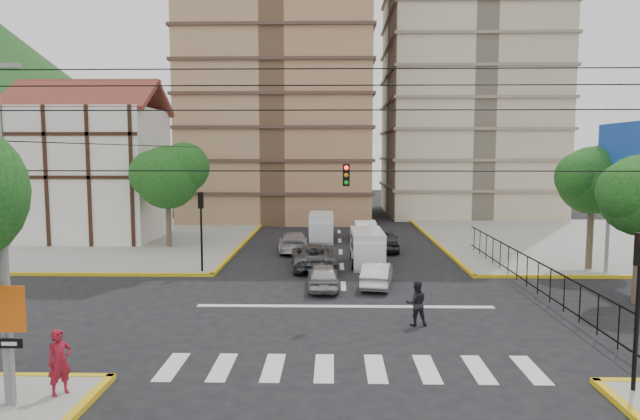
{
  "coord_description": "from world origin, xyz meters",
  "views": [
    {
      "loc": [
        -0.55,
        -23.21,
        6.7
      ],
      "look_at": [
        -1.15,
        3.62,
        4.0
      ],
      "focal_mm": 32.0,
      "sensor_mm": 36.0,
      "label": 1
    }
  ],
  "objects_px": {
    "district_sign": "(9,320)",
    "car_white_front_right": "(377,274)",
    "traffic_light_nw": "(201,218)",
    "van_left_lane": "(321,228)",
    "traffic_light_se": "(639,285)",
    "pedestrian_crosswalk": "(416,303)",
    "pedestrian_sw_corner": "(60,362)",
    "van_right_lane": "(367,249)",
    "car_silver_front_left": "(323,276)"
  },
  "relations": [
    {
      "from": "car_white_front_right",
      "to": "pedestrian_crosswalk",
      "type": "bearing_deg",
      "value": 108.51
    },
    {
      "from": "car_silver_front_left",
      "to": "pedestrian_crosswalk",
      "type": "height_order",
      "value": "pedestrian_crosswalk"
    },
    {
      "from": "van_left_lane",
      "to": "car_silver_front_left",
      "type": "relative_size",
      "value": 1.22
    },
    {
      "from": "traffic_light_nw",
      "to": "van_left_lane",
      "type": "distance_m",
      "value": 13.76
    },
    {
      "from": "car_silver_front_left",
      "to": "pedestrian_sw_corner",
      "type": "relative_size",
      "value": 2.11
    },
    {
      "from": "district_sign",
      "to": "pedestrian_sw_corner",
      "type": "relative_size",
      "value": 1.77
    },
    {
      "from": "traffic_light_se",
      "to": "traffic_light_nw",
      "type": "xyz_separation_m",
      "value": [
        -15.6,
        15.6,
        0.0
      ]
    },
    {
      "from": "district_sign",
      "to": "pedestrian_crosswalk",
      "type": "height_order",
      "value": "district_sign"
    },
    {
      "from": "pedestrian_crosswalk",
      "to": "traffic_light_nw",
      "type": "bearing_deg",
      "value": -45.14
    },
    {
      "from": "van_left_lane",
      "to": "pedestrian_crosswalk",
      "type": "xyz_separation_m",
      "value": [
        4.13,
        -21.29,
        -0.14
      ]
    },
    {
      "from": "pedestrian_sw_corner",
      "to": "district_sign",
      "type": "bearing_deg",
      "value": 174.14
    },
    {
      "from": "pedestrian_sw_corner",
      "to": "traffic_light_se",
      "type": "bearing_deg",
      "value": -47.2
    },
    {
      "from": "car_silver_front_left",
      "to": "district_sign",
      "type": "bearing_deg",
      "value": 58.13
    },
    {
      "from": "van_right_lane",
      "to": "pedestrian_sw_corner",
      "type": "distance_m",
      "value": 20.95
    },
    {
      "from": "car_silver_front_left",
      "to": "car_white_front_right",
      "type": "xyz_separation_m",
      "value": [
        2.69,
        0.54,
        -0.02
      ]
    },
    {
      "from": "traffic_light_se",
      "to": "car_white_front_right",
      "type": "distance_m",
      "value": 14.32
    },
    {
      "from": "traffic_light_nw",
      "to": "car_silver_front_left",
      "type": "height_order",
      "value": "traffic_light_nw"
    },
    {
      "from": "district_sign",
      "to": "pedestrian_crosswalk",
      "type": "xyz_separation_m",
      "value": [
        11.51,
        7.76,
        -1.58
      ]
    },
    {
      "from": "traffic_light_nw",
      "to": "pedestrian_sw_corner",
      "type": "distance_m",
      "value": 16.36
    },
    {
      "from": "traffic_light_se",
      "to": "car_silver_front_left",
      "type": "bearing_deg",
      "value": 125.92
    },
    {
      "from": "traffic_light_nw",
      "to": "van_left_lane",
      "type": "height_order",
      "value": "traffic_light_nw"
    },
    {
      "from": "traffic_light_se",
      "to": "pedestrian_sw_corner",
      "type": "bearing_deg",
      "value": -177.73
    },
    {
      "from": "traffic_light_se",
      "to": "car_white_front_right",
      "type": "relative_size",
      "value": 1.15
    },
    {
      "from": "traffic_light_se",
      "to": "traffic_light_nw",
      "type": "bearing_deg",
      "value": 135.0
    },
    {
      "from": "traffic_light_nw",
      "to": "van_left_lane",
      "type": "relative_size",
      "value": 0.95
    },
    {
      "from": "traffic_light_se",
      "to": "district_sign",
      "type": "relative_size",
      "value": 1.38
    },
    {
      "from": "van_left_lane",
      "to": "car_white_front_right",
      "type": "relative_size",
      "value": 1.21
    },
    {
      "from": "traffic_light_se",
      "to": "pedestrian_crosswalk",
      "type": "height_order",
      "value": "traffic_light_se"
    },
    {
      "from": "traffic_light_se",
      "to": "pedestrian_crosswalk",
      "type": "bearing_deg",
      "value": 128.83
    },
    {
      "from": "van_left_lane",
      "to": "car_silver_front_left",
      "type": "distance_m",
      "value": 15.45
    },
    {
      "from": "district_sign",
      "to": "van_left_lane",
      "type": "height_order",
      "value": "district_sign"
    },
    {
      "from": "traffic_light_nw",
      "to": "van_right_lane",
      "type": "xyz_separation_m",
      "value": [
        9.32,
        2.46,
        -2.1
      ]
    },
    {
      "from": "traffic_light_se",
      "to": "van_right_lane",
      "type": "relative_size",
      "value": 0.95
    },
    {
      "from": "district_sign",
      "to": "car_silver_front_left",
      "type": "height_order",
      "value": "district_sign"
    },
    {
      "from": "traffic_light_se",
      "to": "traffic_light_nw",
      "type": "relative_size",
      "value": 1.0
    },
    {
      "from": "traffic_light_nw",
      "to": "car_silver_front_left",
      "type": "bearing_deg",
      "value": -26.83
    },
    {
      "from": "traffic_light_nw",
      "to": "car_white_front_right",
      "type": "relative_size",
      "value": 1.15
    },
    {
      "from": "car_silver_front_left",
      "to": "car_white_front_right",
      "type": "height_order",
      "value": "car_silver_front_left"
    },
    {
      "from": "district_sign",
      "to": "van_left_lane",
      "type": "xyz_separation_m",
      "value": [
        7.38,
        29.05,
        -1.44
      ]
    },
    {
      "from": "car_silver_front_left",
      "to": "van_right_lane",
      "type": "bearing_deg",
      "value": -115.39
    },
    {
      "from": "van_right_lane",
      "to": "pedestrian_crosswalk",
      "type": "height_order",
      "value": "van_right_lane"
    },
    {
      "from": "traffic_light_se",
      "to": "pedestrian_crosswalk",
      "type": "distance_m",
      "value": 8.42
    },
    {
      "from": "car_white_front_right",
      "to": "district_sign",
      "type": "bearing_deg",
      "value": 62.79
    },
    {
      "from": "pedestrian_sw_corner",
      "to": "van_right_lane",
      "type": "bearing_deg",
      "value": 13.66
    },
    {
      "from": "district_sign",
      "to": "pedestrian_sw_corner",
      "type": "height_order",
      "value": "district_sign"
    },
    {
      "from": "district_sign",
      "to": "car_white_front_right",
      "type": "relative_size",
      "value": 0.83
    },
    {
      "from": "district_sign",
      "to": "van_left_lane",
      "type": "bearing_deg",
      "value": 75.75
    },
    {
      "from": "traffic_light_se",
      "to": "van_left_lane",
      "type": "xyz_separation_m",
      "value": [
        -9.22,
        27.61,
        -2.1
      ]
    },
    {
      "from": "district_sign",
      "to": "car_silver_front_left",
      "type": "distance_m",
      "value": 15.78
    },
    {
      "from": "van_right_lane",
      "to": "traffic_light_se",
      "type": "bearing_deg",
      "value": -71.55
    }
  ]
}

